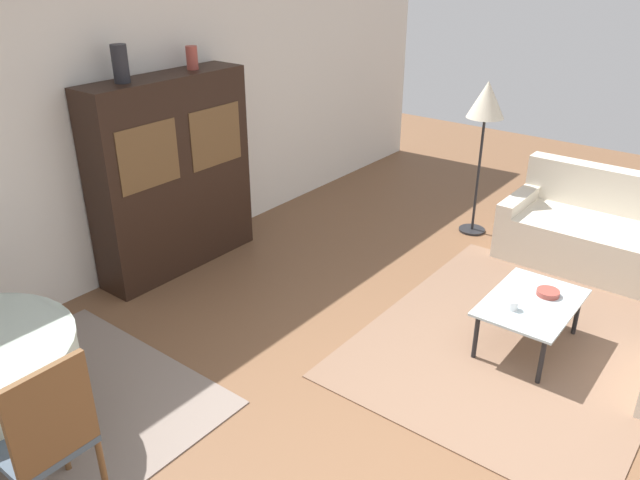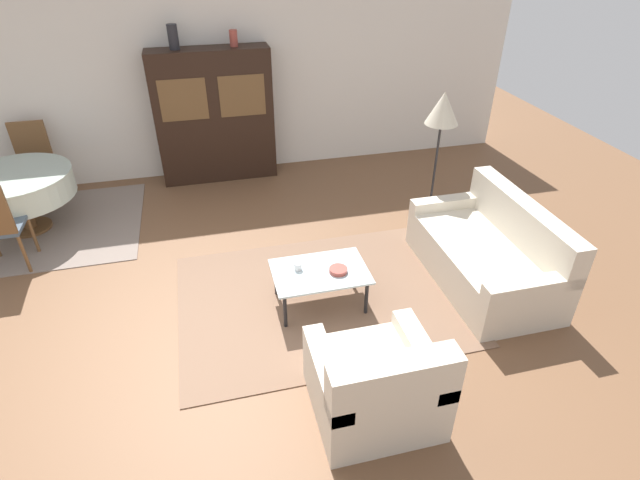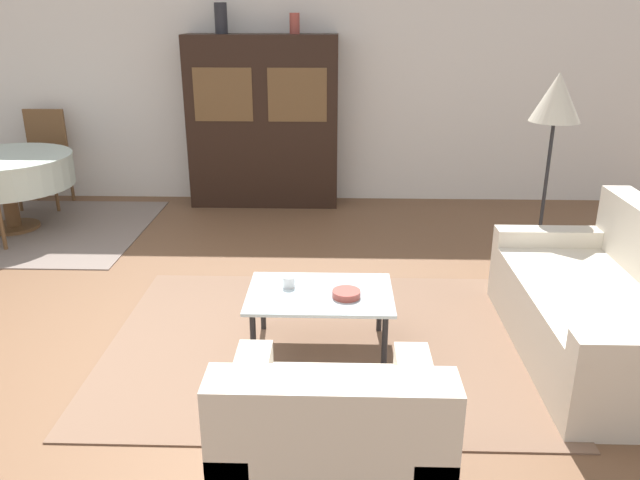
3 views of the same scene
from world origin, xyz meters
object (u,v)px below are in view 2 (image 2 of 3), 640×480
Objects in this scene: coffee_table at (320,274)px; dining_table at (16,186)px; display_cabinet at (215,116)px; bowl at (338,270)px; dining_chair_far at (33,158)px; cup at (298,266)px; armchair at (377,385)px; vase_short at (233,38)px; couch at (488,255)px; floor_lamp at (442,113)px; vase_tall at (173,37)px.

coffee_table is 3.83m from dining_table.
display_cabinet is 10.50× the size of bowl.
coffee_table is 0.88× the size of dining_chair_far.
display_cabinet reaches higher than dining_table.
cup reaches higher than coffee_table.
armchair reaches higher than dining_table.
vase_short is at bearing -177.96° from dining_chair_far.
couch is at bearing -56.38° from vase_short.
floor_lamp is at bearing -42.65° from vase_short.
coffee_table is 4.42× the size of vase_short.
display_cabinet is at bearing 21.79° from dining_table.
dining_chair_far is at bearing 125.59° from armchair.
bowl is (0.16, -0.06, 0.06)m from coffee_table.
bowl is (0.87, -3.26, -0.48)m from display_cabinet.
bowl is at bearing -68.71° from vase_tall.
dining_chair_far is at bearing 133.85° from cup.
cup reaches higher than bowl.
couch is 0.96× the size of display_cabinet.
coffee_table is 2.38m from floor_lamp.
dining_table is at bearing -158.21° from display_cabinet.
cup is at bearing -87.15° from vase_short.
dining_table is at bearing 90.00° from dining_chair_far.
bowl is 0.84× the size of vase_short.
coffee_table is 3.57m from vase_short.
bowl is (-1.62, -0.04, 0.12)m from couch.
couch is 5.81m from dining_chair_far.
armchair is (-1.69, -1.34, 0.00)m from couch.
couch is at bearing -52.24° from display_cabinet.
vase_tall is (-1.27, 3.26, 1.54)m from bowl.
dining_chair_far is at bearing -177.69° from display_cabinet.
dining_table is 0.86m from dining_chair_far.
dining_table is 0.78× the size of floor_lamp.
vase_tall is (-0.40, 0.00, 1.06)m from display_cabinet.
armchair is at bearing -78.65° from cup.
couch is 1.93× the size of armchair.
dining_chair_far is 5.02× the size of vase_short.
couch is 1.70× the size of dining_chair_far.
dining_table is (-4.89, 2.26, 0.28)m from couch.
cup is at bearing -148.26° from floor_lamp.
floor_lamp is 2.27m from bowl.
display_cabinet reaches higher than couch.
armchair is 0.50× the size of display_cabinet.
cup is (-1.93, -1.20, -0.94)m from floor_lamp.
vase_tall reaches higher than cup.
vase_short is (-2.09, 1.93, 0.54)m from floor_lamp.
display_cabinet reaches higher than floor_lamp.
vase_short is (-2.14, 3.22, 1.61)m from couch.
display_cabinet is 24.40× the size of cup.
display_cabinet is at bearing 99.91° from armchair.
cup is (2.91, -2.16, -0.15)m from dining_table.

